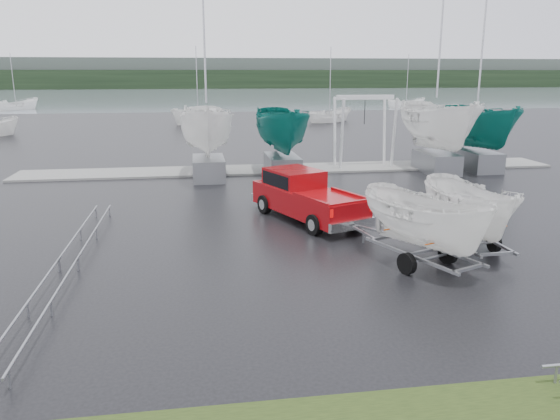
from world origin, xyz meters
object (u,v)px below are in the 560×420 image
(pickup_truck, at_px, (303,194))
(trailer_hitched, at_px, (428,172))
(boat_hoist, at_px, (364,121))
(trailer_parked, at_px, (474,164))

(pickup_truck, height_order, trailer_hitched, trailer_hitched)
(trailer_hitched, xyz_separation_m, boat_hoist, (3.24, 16.20, -0.07))
(boat_hoist, bearing_deg, pickup_truck, -117.96)
(pickup_truck, distance_m, trailer_parked, 6.50)
(trailer_hitched, distance_m, boat_hoist, 16.52)
(trailer_parked, height_order, boat_hoist, trailer_parked)
(trailer_parked, xyz_separation_m, boat_hoist, (1.35, 15.10, -0.07))
(trailer_parked, bearing_deg, boat_hoist, 83.44)
(pickup_truck, xyz_separation_m, trailer_hitched, (2.33, -5.70, 1.81))
(trailer_hitched, bearing_deg, boat_hoist, 56.42)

